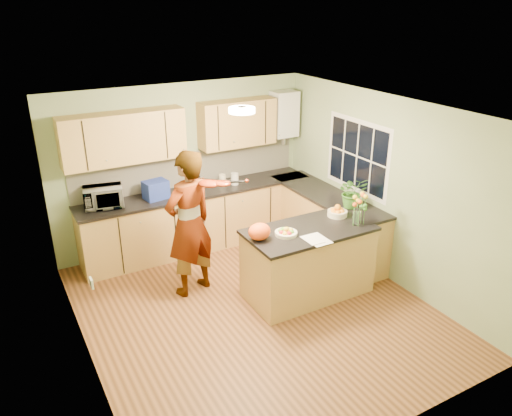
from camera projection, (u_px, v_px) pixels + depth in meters
floor at (255, 309)px, 6.27m from camera, size 4.50×4.50×0.00m
ceiling at (255, 112)px, 5.30m from camera, size 4.00×4.50×0.02m
wall_back at (183, 166)px, 7.59m from camera, size 4.00×0.02×2.50m
wall_front at (392, 319)px, 3.97m from camera, size 4.00×0.02×2.50m
wall_left at (77, 260)px, 4.88m from camera, size 0.02×4.50×2.50m
wall_right at (385, 189)px, 6.68m from camera, size 0.02×4.50×2.50m
back_counter at (199, 218)px, 7.70m from camera, size 3.64×0.62×0.94m
right_counter at (326, 223)px, 7.53m from camera, size 0.62×2.24×0.94m
splashback at (190, 168)px, 7.64m from camera, size 3.60×0.02×0.52m
upper_cabinets at (174, 131)px, 7.14m from camera, size 3.20×0.34×0.70m
boiler at (284, 114)px, 7.98m from camera, size 0.40×0.30×0.86m
window_right at (357, 156)px, 7.04m from camera, size 0.01×1.30×1.05m
light_switch at (91, 283)px, 4.39m from camera, size 0.02×0.09×0.09m
ceiling_lamp at (242, 110)px, 5.55m from camera, size 0.30×0.30×0.07m
peninsula_island at (308, 261)px, 6.45m from camera, size 1.63×0.84×0.94m
fruit_dish at (286, 232)px, 6.09m from camera, size 0.28×0.28×0.10m
orange_bowl at (337, 211)px, 6.61m from camera, size 0.26×0.26×0.15m
flower_vase at (358, 203)px, 6.27m from camera, size 0.24×0.24×0.45m
orange_bag at (259, 232)px, 5.95m from camera, size 0.31×0.27×0.21m
papers at (317, 239)px, 5.98m from camera, size 0.24×0.33×0.01m
violinist at (189, 224)px, 6.31m from camera, size 0.81×0.66×1.94m
violin at (209, 183)px, 6.00m from camera, size 0.66×0.58×0.17m
microwave at (103, 197)px, 6.86m from camera, size 0.58×0.44×0.29m
blue_box at (156, 190)px, 7.16m from camera, size 0.37×0.29×0.27m
kettle at (198, 182)px, 7.51m from camera, size 0.14×0.14×0.27m
jar_cream at (222, 180)px, 7.71m from camera, size 0.11×0.11×0.16m
jar_white at (235, 179)px, 7.71m from camera, size 0.15×0.15×0.18m
potted_plant at (352, 192)px, 6.83m from camera, size 0.50×0.47×0.44m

